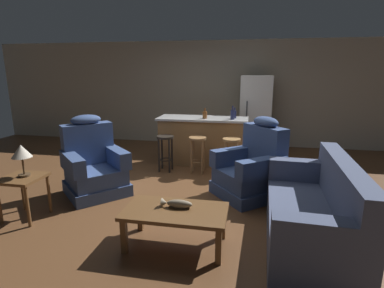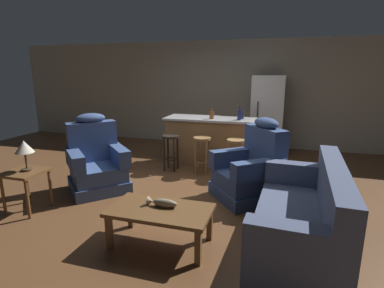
% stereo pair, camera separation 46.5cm
% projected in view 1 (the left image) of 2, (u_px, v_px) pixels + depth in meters
% --- Properties ---
extents(ground_plane, '(12.00, 12.00, 0.00)m').
position_uv_depth(ground_plane, '(190.00, 187.00, 4.94)').
color(ground_plane, brown).
extents(back_wall, '(12.00, 0.05, 2.60)m').
position_uv_depth(back_wall, '(214.00, 94.00, 7.62)').
color(back_wall, '#A89E89').
rests_on(back_wall, ground_plane).
extents(coffee_table, '(1.10, 0.60, 0.42)m').
position_uv_depth(coffee_table, '(175.00, 214.00, 3.19)').
color(coffee_table, brown).
rests_on(coffee_table, ground_plane).
extents(fish_figurine, '(0.34, 0.10, 0.10)m').
position_uv_depth(fish_figurine, '(177.00, 204.00, 3.22)').
color(fish_figurine, '#4C3823').
rests_on(fish_figurine, coffee_table).
extents(couch, '(0.93, 1.94, 0.94)m').
position_uv_depth(couch, '(315.00, 214.00, 3.25)').
color(couch, '#4C5675').
rests_on(couch, ground_plane).
extents(recliner_near_lamp, '(1.19, 1.19, 1.20)m').
position_uv_depth(recliner_near_lamp, '(94.00, 166.00, 4.63)').
color(recliner_near_lamp, '#384C7A').
rests_on(recliner_near_lamp, ground_plane).
extents(recliner_near_island, '(1.18, 1.18, 1.20)m').
position_uv_depth(recliner_near_island, '(252.00, 169.00, 4.51)').
color(recliner_near_island, '#384C7A').
rests_on(recliner_near_island, ground_plane).
extents(end_table, '(0.48, 0.48, 0.56)m').
position_uv_depth(end_table, '(23.00, 184.00, 3.78)').
color(end_table, brown).
rests_on(end_table, ground_plane).
extents(table_lamp, '(0.24, 0.24, 0.41)m').
position_uv_depth(table_lamp, '(21.00, 153.00, 3.71)').
color(table_lamp, '#4C3823').
rests_on(table_lamp, end_table).
extents(kitchen_island, '(1.80, 0.70, 0.95)m').
position_uv_depth(kitchen_island, '(203.00, 140.00, 6.12)').
color(kitchen_island, olive).
rests_on(kitchen_island, ground_plane).
extents(bar_stool_left, '(0.32, 0.32, 0.68)m').
position_uv_depth(bar_stool_left, '(165.00, 147.00, 5.63)').
color(bar_stool_left, black).
rests_on(bar_stool_left, ground_plane).
extents(bar_stool_middle, '(0.32, 0.32, 0.68)m').
position_uv_depth(bar_stool_middle, '(198.00, 148.00, 5.52)').
color(bar_stool_middle, olive).
rests_on(bar_stool_middle, ground_plane).
extents(bar_stool_right, '(0.32, 0.32, 0.68)m').
position_uv_depth(bar_stool_right, '(231.00, 150.00, 5.40)').
color(bar_stool_right, '#A87A47').
rests_on(bar_stool_right, ground_plane).
extents(refrigerator, '(0.70, 0.69, 1.76)m').
position_uv_depth(refrigerator, '(255.00, 114.00, 6.98)').
color(refrigerator, white).
rests_on(refrigerator, ground_plane).
extents(bottle_tall_green, '(0.09, 0.09, 0.20)m').
position_uv_depth(bottle_tall_green, '(205.00, 115.00, 5.86)').
color(bottle_tall_green, brown).
rests_on(bottle_tall_green, kitchen_island).
extents(bottle_short_amber, '(0.07, 0.07, 0.21)m').
position_uv_depth(bottle_short_amber, '(235.00, 114.00, 5.89)').
color(bottle_short_amber, '#23284C').
rests_on(bottle_short_amber, kitchen_island).
extents(bottle_wine_dark, '(0.08, 0.08, 0.27)m').
position_uv_depth(bottle_wine_dark, '(232.00, 114.00, 5.74)').
color(bottle_wine_dark, '#23284C').
rests_on(bottle_wine_dark, kitchen_island).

